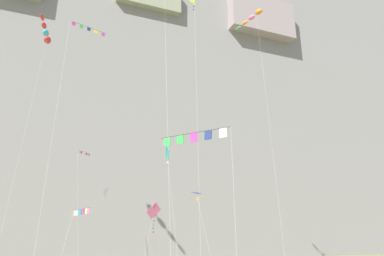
{
  "coord_description": "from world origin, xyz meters",
  "views": [
    {
      "loc": [
        -14.03,
        -12.92,
        3.79
      ],
      "look_at": [
        -1.84,
        18.41,
        14.38
      ],
      "focal_mm": 32.31,
      "sensor_mm": 36.0,
      "label": 1
    }
  ],
  "objects_px": {
    "kite_diamond_upper_mid": "(194,5)",
    "kite_delta_upper_right": "(200,200)",
    "kite_diamond_low_right": "(154,212)",
    "kite_windsock_mid_left": "(46,34)",
    "kite_banner_front_field": "(83,165)",
    "kite_diamond_far_left": "(168,155)",
    "kite_banner_mid_center": "(81,213)",
    "kite_windsock_high_right": "(252,17)",
    "kite_banner_high_left": "(195,140)",
    "kite_banner_far_right": "(82,51)"
  },
  "relations": [
    {
      "from": "kite_delta_upper_right",
      "to": "kite_diamond_far_left",
      "type": "xyz_separation_m",
      "value": [
        -1.56,
        8.11,
        6.92
      ]
    },
    {
      "from": "kite_diamond_upper_mid",
      "to": "kite_delta_upper_right",
      "type": "distance_m",
      "value": 21.63
    },
    {
      "from": "kite_diamond_low_right",
      "to": "kite_banner_mid_center",
      "type": "bearing_deg",
      "value": -164.77
    },
    {
      "from": "kite_banner_high_left",
      "to": "kite_diamond_upper_mid",
      "type": "bearing_deg",
      "value": 68.42
    },
    {
      "from": "kite_diamond_upper_mid",
      "to": "kite_diamond_low_right",
      "type": "bearing_deg",
      "value": 85.62
    },
    {
      "from": "kite_windsock_mid_left",
      "to": "kite_banner_front_field",
      "type": "bearing_deg",
      "value": 44.77
    },
    {
      "from": "kite_diamond_far_left",
      "to": "kite_diamond_upper_mid",
      "type": "bearing_deg",
      "value": -98.9
    },
    {
      "from": "kite_banner_mid_center",
      "to": "kite_banner_far_right",
      "type": "xyz_separation_m",
      "value": [
        -2.21,
        -12.92,
        14.82
      ]
    },
    {
      "from": "kite_banner_front_field",
      "to": "kite_windsock_high_right",
      "type": "bearing_deg",
      "value": -37.65
    },
    {
      "from": "kite_diamond_upper_mid",
      "to": "kite_delta_upper_right",
      "type": "height_order",
      "value": "kite_diamond_upper_mid"
    },
    {
      "from": "kite_diamond_upper_mid",
      "to": "kite_delta_upper_right",
      "type": "xyz_separation_m",
      "value": [
        4.24,
        9.02,
        -19.19
      ]
    },
    {
      "from": "kite_banner_mid_center",
      "to": "kite_windsock_high_right",
      "type": "distance_m",
      "value": 35.01
    },
    {
      "from": "kite_diamond_upper_mid",
      "to": "kite_diamond_far_left",
      "type": "height_order",
      "value": "kite_diamond_upper_mid"
    },
    {
      "from": "kite_windsock_high_right",
      "to": "kite_banner_mid_center",
      "type": "bearing_deg",
      "value": 156.32
    },
    {
      "from": "kite_windsock_mid_left",
      "to": "kite_diamond_low_right",
      "type": "bearing_deg",
      "value": 9.41
    },
    {
      "from": "kite_diamond_upper_mid",
      "to": "kite_diamond_far_left",
      "type": "xyz_separation_m",
      "value": [
        2.68,
        17.12,
        -12.28
      ]
    },
    {
      "from": "kite_diamond_low_right",
      "to": "kite_windsock_high_right",
      "type": "bearing_deg",
      "value": -47.85
    },
    {
      "from": "kite_banner_far_right",
      "to": "kite_diamond_far_left",
      "type": "bearing_deg",
      "value": 45.52
    },
    {
      "from": "kite_banner_high_left",
      "to": "kite_banner_front_field",
      "type": "bearing_deg",
      "value": 100.05
    },
    {
      "from": "kite_diamond_low_right",
      "to": "kite_banner_high_left",
      "type": "bearing_deg",
      "value": -99.3
    },
    {
      "from": "kite_banner_front_field",
      "to": "kite_banner_far_right",
      "type": "bearing_deg",
      "value": -96.68
    },
    {
      "from": "kite_windsock_mid_left",
      "to": "kite_diamond_far_left",
      "type": "bearing_deg",
      "value": 2.02
    },
    {
      "from": "kite_banner_front_field",
      "to": "kite_diamond_low_right",
      "type": "distance_m",
      "value": 12.41
    },
    {
      "from": "kite_windsock_mid_left",
      "to": "kite_banner_mid_center",
      "type": "bearing_deg",
      "value": 0.59
    },
    {
      "from": "kite_banner_high_left",
      "to": "kite_diamond_low_right",
      "type": "bearing_deg",
      "value": 80.7
    },
    {
      "from": "kite_windsock_mid_left",
      "to": "kite_banner_far_right",
      "type": "height_order",
      "value": "kite_windsock_mid_left"
    },
    {
      "from": "kite_windsock_mid_left",
      "to": "kite_diamond_upper_mid",
      "type": "height_order",
      "value": "kite_windsock_mid_left"
    },
    {
      "from": "kite_windsock_high_right",
      "to": "kite_banner_far_right",
      "type": "bearing_deg",
      "value": -169.88
    },
    {
      "from": "kite_banner_far_right",
      "to": "kite_delta_upper_right",
      "type": "height_order",
      "value": "kite_banner_far_right"
    },
    {
      "from": "kite_banner_mid_center",
      "to": "kite_banner_front_field",
      "type": "relative_size",
      "value": 0.46
    },
    {
      "from": "kite_banner_far_right",
      "to": "kite_diamond_upper_mid",
      "type": "xyz_separation_m",
      "value": [
        10.56,
        -3.64,
        5.63
      ]
    },
    {
      "from": "kite_banner_far_right",
      "to": "kite_diamond_upper_mid",
      "type": "height_order",
      "value": "kite_diamond_upper_mid"
    },
    {
      "from": "kite_banner_mid_center",
      "to": "kite_banner_front_field",
      "type": "height_order",
      "value": "kite_banner_front_field"
    },
    {
      "from": "kite_banner_high_left",
      "to": "kite_diamond_far_left",
      "type": "bearing_deg",
      "value": 77.18
    },
    {
      "from": "kite_diamond_low_right",
      "to": "kite_diamond_far_left",
      "type": "distance_m",
      "value": 8.04
    },
    {
      "from": "kite_diamond_far_left",
      "to": "kite_windsock_high_right",
      "type": "bearing_deg",
      "value": -45.58
    },
    {
      "from": "kite_banner_front_field",
      "to": "kite_banner_high_left",
      "type": "bearing_deg",
      "value": -79.95
    },
    {
      "from": "kite_delta_upper_right",
      "to": "kite_diamond_low_right",
      "type": "bearing_deg",
      "value": 105.16
    },
    {
      "from": "kite_diamond_low_right",
      "to": "kite_windsock_mid_left",
      "type": "height_order",
      "value": "kite_windsock_mid_left"
    },
    {
      "from": "kite_windsock_mid_left",
      "to": "kite_banner_far_right",
      "type": "xyz_separation_m",
      "value": [
        4.52,
        -12.85,
        -8.59
      ]
    },
    {
      "from": "kite_banner_mid_center",
      "to": "kite_windsock_high_right",
      "type": "height_order",
      "value": "kite_windsock_high_right"
    },
    {
      "from": "kite_diamond_low_right",
      "to": "kite_windsock_mid_left",
      "type": "xyz_separation_m",
      "value": [
        -16.55,
        -2.74,
        22.9
      ]
    },
    {
      "from": "kite_banner_high_left",
      "to": "kite_banner_far_right",
      "type": "height_order",
      "value": "kite_banner_far_right"
    },
    {
      "from": "kite_banner_mid_center",
      "to": "kite_diamond_upper_mid",
      "type": "relative_size",
      "value": 0.25
    },
    {
      "from": "kite_diamond_far_left",
      "to": "kite_banner_mid_center",
      "type": "bearing_deg",
      "value": -177.1
    },
    {
      "from": "kite_windsock_high_right",
      "to": "kite_diamond_far_left",
      "type": "distance_m",
      "value": 23.1
    },
    {
      "from": "kite_banner_high_left",
      "to": "kite_diamond_upper_mid",
      "type": "distance_m",
      "value": 18.57
    },
    {
      "from": "kite_banner_mid_center",
      "to": "kite_delta_upper_right",
      "type": "xyz_separation_m",
      "value": [
        12.59,
        -7.55,
        1.26
      ]
    },
    {
      "from": "kite_banner_mid_center",
      "to": "kite_banner_far_right",
      "type": "distance_m",
      "value": 19.78
    },
    {
      "from": "kite_banner_high_left",
      "to": "kite_windsock_mid_left",
      "type": "xyz_separation_m",
      "value": [
        -12.22,
        23.72,
        19.82
      ]
    }
  ]
}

